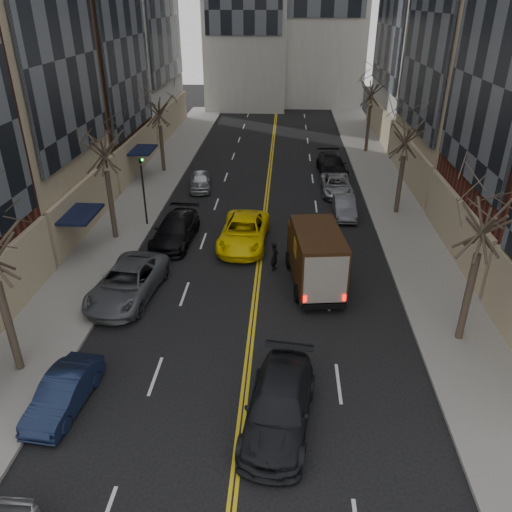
{
  "coord_description": "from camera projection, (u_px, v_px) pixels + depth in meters",
  "views": [
    {
      "loc": [
        1.25,
        -6.63,
        12.92
      ],
      "look_at": [
        0.02,
        14.0,
        2.2
      ],
      "focal_mm": 35.0,
      "sensor_mm": 36.0,
      "label": 1
    }
  ],
  "objects": [
    {
      "name": "observer_sedan",
      "position": [
        279.0,
        406.0,
        16.69
      ],
      "size": [
        2.82,
        5.51,
        1.53
      ],
      "rotation": [
        0.0,
        0.0,
        -0.13
      ],
      "color": "black",
      "rests_on": "ground"
    },
    {
      "name": "tree_rt_far",
      "position": [
        373.0,
        77.0,
        43.77
      ],
      "size": [
        3.2,
        3.2,
        9.11
      ],
      "color": "#382D23",
      "rests_on": "sidewalk_right"
    },
    {
      "name": "pedestrian",
      "position": [
        275.0,
        256.0,
        26.3
      ],
      "size": [
        0.51,
        0.66,
        1.6
      ],
      "primitive_type": "imported",
      "rotation": [
        0.0,
        0.0,
        1.33
      ],
      "color": "black",
      "rests_on": "ground"
    },
    {
      "name": "parked_lf_c",
      "position": [
        128.0,
        282.0,
        23.91
      ],
      "size": [
        3.26,
        5.94,
        1.58
      ],
      "primitive_type": "imported",
      "rotation": [
        0.0,
        0.0,
        -0.12
      ],
      "color": "#51545A",
      "rests_on": "ground"
    },
    {
      "name": "tree_rt_mid",
      "position": [
        408.0,
        121.0,
        30.74
      ],
      "size": [
        3.2,
        3.2,
        8.32
      ],
      "color": "#382D23",
      "rests_on": "sidewalk_right"
    },
    {
      "name": "parked_lf_e",
      "position": [
        200.0,
        181.0,
        37.62
      ],
      "size": [
        2.02,
        3.94,
        1.28
      ],
      "primitive_type": "imported",
      "rotation": [
        0.0,
        0.0,
        0.14
      ],
      "color": "#9FA2A6",
      "rests_on": "ground"
    },
    {
      "name": "tree_lf_mid",
      "position": [
        101.0,
        129.0,
        27.05
      ],
      "size": [
        3.2,
        3.2,
        8.91
      ],
      "color": "#382D23",
      "rests_on": "sidewalk_left"
    },
    {
      "name": "sidewalk_left",
      "position": [
        143.0,
        196.0,
        36.26
      ],
      "size": [
        4.0,
        66.0,
        0.15
      ],
      "primitive_type": "cube",
      "color": "slate",
      "rests_on": "ground"
    },
    {
      "name": "parked_lf_d",
      "position": [
        175.0,
        230.0,
        29.38
      ],
      "size": [
        2.45,
        5.36,
        1.52
      ],
      "primitive_type": "imported",
      "rotation": [
        0.0,
        0.0,
        -0.06
      ],
      "color": "black",
      "rests_on": "ground"
    },
    {
      "name": "parked_lf_b",
      "position": [
        64.0,
        393.0,
        17.45
      ],
      "size": [
        1.73,
        3.97,
        1.27
      ],
      "primitive_type": "imported",
      "rotation": [
        0.0,
        0.0,
        -0.1
      ],
      "color": "#101933",
      "rests_on": "ground"
    },
    {
      "name": "parked_rt_c",
      "position": [
        332.0,
        165.0,
        40.78
      ],
      "size": [
        2.52,
        5.44,
        1.54
      ],
      "primitive_type": "imported",
      "rotation": [
        0.0,
        0.0,
        0.07
      ],
      "color": "black",
      "rests_on": "ground"
    },
    {
      "name": "parked_rt_b",
      "position": [
        336.0,
        185.0,
        36.8
      ],
      "size": [
        2.19,
        4.66,
        1.29
      ],
      "primitive_type": "imported",
      "rotation": [
        0.0,
        0.0,
        0.01
      ],
      "color": "#9EA1A5",
      "rests_on": "ground"
    },
    {
      "name": "tree_lf_far",
      "position": [
        158.0,
        97.0,
        38.83
      ],
      "size": [
        3.2,
        3.2,
        8.12
      ],
      "color": "#382D23",
      "rests_on": "sidewalk_left"
    },
    {
      "name": "traffic_signal",
      "position": [
        143.0,
        184.0,
        30.48
      ],
      "size": [
        0.29,
        0.26,
        4.7
      ],
      "color": "black",
      "rests_on": "sidewalk_left"
    },
    {
      "name": "taxi",
      "position": [
        244.0,
        232.0,
        29.05
      ],
      "size": [
        2.9,
        5.83,
        1.59
      ],
      "primitive_type": "imported",
      "rotation": [
        0.0,
        0.0,
        -0.05
      ],
      "color": "yellow",
      "rests_on": "ground"
    },
    {
      "name": "sidewalk_right",
      "position": [
        393.0,
        202.0,
        35.31
      ],
      "size": [
        4.0,
        66.0,
        0.15
      ],
      "primitive_type": "cube",
      "color": "slate",
      "rests_on": "ground"
    },
    {
      "name": "ups_truck",
      "position": [
        315.0,
        257.0,
        24.58
      ],
      "size": [
        2.86,
        5.94,
        3.14
      ],
      "rotation": [
        0.0,
        0.0,
        0.12
      ],
      "color": "black",
      "rests_on": "ground"
    },
    {
      "name": "tree_rt_near",
      "position": [
        491.0,
        197.0,
        18.21
      ],
      "size": [
        3.2,
        3.2,
        8.71
      ],
      "color": "#382D23",
      "rests_on": "sidewalk_right"
    },
    {
      "name": "parked_rt_a",
      "position": [
        344.0,
        207.0,
        32.98
      ],
      "size": [
        1.37,
        3.87,
        1.27
      ],
      "primitive_type": "imported",
      "rotation": [
        0.0,
        0.0,
        -0.01
      ],
      "color": "#52545B",
      "rests_on": "ground"
    }
  ]
}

